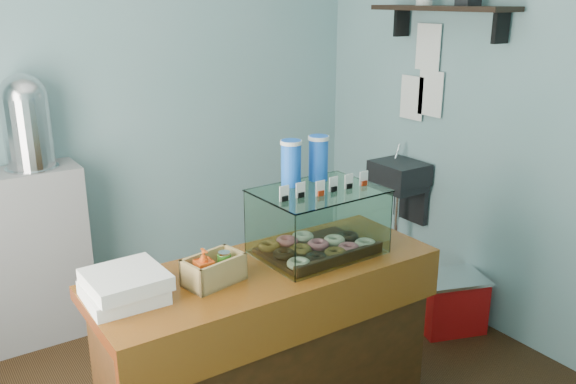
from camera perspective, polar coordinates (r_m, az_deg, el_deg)
room_shell at (r=2.78m, az=-4.54°, el=10.29°), size 3.54×3.04×2.82m
counter at (r=2.99m, az=-1.84°, el=-14.73°), size 1.60×0.60×0.90m
back_shelf at (r=4.04m, az=-25.28°, el=-6.05°), size 1.00×0.32×1.10m
display_case at (r=2.89m, az=2.48°, el=-2.29°), size 0.58×0.43×0.53m
condiment_crate at (r=2.63m, az=-7.06°, el=-7.24°), size 0.28×0.20×0.17m
pastry_boxes at (r=2.56m, az=-15.06°, el=-8.49°), size 0.31×0.31×0.12m
coffee_urn at (r=3.84m, az=-23.32°, el=6.25°), size 0.30×0.30×0.56m
red_cooler at (r=4.14m, az=14.91°, el=-9.91°), size 0.50×0.44×0.37m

